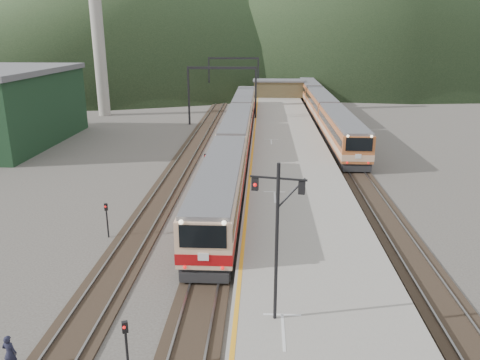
# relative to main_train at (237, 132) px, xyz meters

# --- Properties ---
(track_main) EXTENTS (2.60, 200.00, 0.23)m
(track_main) POSITION_rel_main_train_xyz_m (0.00, -0.46, -1.92)
(track_main) COLOR black
(track_main) RESTS_ON ground
(track_far) EXTENTS (2.60, 200.00, 0.23)m
(track_far) POSITION_rel_main_train_xyz_m (-5.00, -0.46, -1.92)
(track_far) COLOR black
(track_far) RESTS_ON ground
(track_second) EXTENTS (2.60, 200.00, 0.23)m
(track_second) POSITION_rel_main_train_xyz_m (11.50, -0.46, -1.92)
(track_second) COLOR black
(track_second) RESTS_ON ground
(platform) EXTENTS (8.00, 100.00, 1.00)m
(platform) POSITION_rel_main_train_xyz_m (5.60, -2.46, -1.49)
(platform) COLOR gray
(platform) RESTS_ON ground
(gantry_near) EXTENTS (9.55, 0.25, 8.00)m
(gantry_near) POSITION_rel_main_train_xyz_m (-2.85, 14.54, 3.60)
(gantry_near) COLOR black
(gantry_near) RESTS_ON ground
(gantry_far) EXTENTS (9.55, 0.25, 8.00)m
(gantry_far) POSITION_rel_main_train_xyz_m (-2.85, 39.54, 3.60)
(gantry_far) COLOR black
(gantry_far) RESTS_ON ground
(smokestack) EXTENTS (1.80, 1.80, 30.00)m
(smokestack) POSITION_rel_main_train_xyz_m (-22.00, 21.54, 13.01)
(smokestack) COLOR #9E998E
(smokestack) RESTS_ON ground
(station_shed) EXTENTS (9.40, 4.40, 3.10)m
(station_shed) POSITION_rel_main_train_xyz_m (5.60, 37.54, 0.58)
(station_shed) COLOR brown
(station_shed) RESTS_ON platform
(hill_d) EXTENTS (200.00, 200.00, 55.00)m
(hill_d) POSITION_rel_main_train_xyz_m (-120.00, 199.54, 25.51)
(hill_d) COLOR #2C4325
(hill_d) RESTS_ON ground
(main_train) EXTENTS (2.88, 59.04, 3.51)m
(main_train) POSITION_rel_main_train_xyz_m (0.00, 0.00, 0.00)
(main_train) COLOR #D6A986
(main_train) RESTS_ON track_main
(second_train) EXTENTS (2.91, 59.74, 3.55)m
(second_train) POSITION_rel_main_train_xyz_m (11.50, 20.74, 0.02)
(second_train) COLOR #B35F30
(second_train) RESTS_ON track_second
(signal_mast) EXTENTS (2.17, 0.59, 6.72)m
(signal_mast) POSITION_rel_main_train_xyz_m (3.48, -33.50, 3.12)
(signal_mast) COLOR black
(signal_mast) RESTS_ON platform
(short_signal_a) EXTENTS (0.27, 0.23, 2.27)m
(short_signal_a) POSITION_rel_main_train_xyz_m (-2.09, -35.91, -0.52)
(short_signal_a) COLOR black
(short_signal_a) RESTS_ON ground
(short_signal_b) EXTENTS (0.24, 0.19, 2.27)m
(short_signal_b) POSITION_rel_main_train_xyz_m (-2.12, -11.04, -0.52)
(short_signal_b) COLOR black
(short_signal_b) RESTS_ON ground
(short_signal_c) EXTENTS (0.26, 0.23, 2.27)m
(short_signal_c) POSITION_rel_main_train_xyz_m (-6.81, -23.72, -0.52)
(short_signal_c) COLOR black
(short_signal_c) RESTS_ON ground
(worker) EXTENTS (0.58, 0.40, 1.52)m
(worker) POSITION_rel_main_train_xyz_m (-6.62, -35.94, -1.22)
(worker) COLOR #1C1D2F
(worker) RESTS_ON ground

